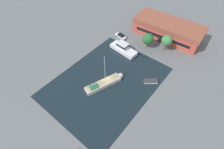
{
  "coord_description": "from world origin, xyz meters",
  "views": [
    {
      "loc": [
        22.92,
        -25.36,
        42.25
      ],
      "look_at": [
        0.0,
        2.73,
        1.0
      ],
      "focal_mm": 28.0,
      "sensor_mm": 36.0,
      "label": 1
    }
  ],
  "objects_px": {
    "quay_tree_near_building": "(148,39)",
    "sailboat_moored": "(104,84)",
    "warehouse_building": "(168,29)",
    "motor_cruiser": "(123,49)",
    "quay_tree_by_water": "(167,40)",
    "small_dinghy": "(151,81)",
    "parked_car": "(121,36)"
  },
  "relations": [
    {
      "from": "sailboat_moored",
      "to": "warehouse_building",
      "type": "bearing_deg",
      "value": 104.72
    },
    {
      "from": "sailboat_moored",
      "to": "quay_tree_near_building",
      "type": "bearing_deg",
      "value": 108.2
    },
    {
      "from": "parked_car",
      "to": "sailboat_moored",
      "type": "bearing_deg",
      "value": -147.64
    },
    {
      "from": "quay_tree_near_building",
      "to": "parked_car",
      "type": "bearing_deg",
      "value": -171.71
    },
    {
      "from": "quay_tree_near_building",
      "to": "sailboat_moored",
      "type": "xyz_separation_m",
      "value": [
        -0.58,
        -23.76,
        -3.02
      ]
    },
    {
      "from": "quay_tree_near_building",
      "to": "small_dinghy",
      "type": "xyz_separation_m",
      "value": [
        9.9,
        -13.55,
        -3.42
      ]
    },
    {
      "from": "quay_tree_near_building",
      "to": "parked_car",
      "type": "distance_m",
      "value": 11.43
    },
    {
      "from": "warehouse_building",
      "to": "quay_tree_by_water",
      "type": "xyz_separation_m",
      "value": [
        3.58,
        -8.42,
        1.37
      ]
    },
    {
      "from": "warehouse_building",
      "to": "sailboat_moored",
      "type": "xyz_separation_m",
      "value": [
        -2.97,
        -34.7,
        -2.34
      ]
    },
    {
      "from": "sailboat_moored",
      "to": "motor_cruiser",
      "type": "distance_m",
      "value": 16.92
    },
    {
      "from": "quay_tree_near_building",
      "to": "quay_tree_by_water",
      "type": "relative_size",
      "value": 0.92
    },
    {
      "from": "quay_tree_near_building",
      "to": "motor_cruiser",
      "type": "xyz_separation_m",
      "value": [
        -5.29,
        -7.51,
        -2.47
      ]
    },
    {
      "from": "quay_tree_by_water",
      "to": "small_dinghy",
      "type": "height_order",
      "value": "quay_tree_by_water"
    },
    {
      "from": "motor_cruiser",
      "to": "quay_tree_near_building",
      "type": "bearing_deg",
      "value": -30.43
    },
    {
      "from": "warehouse_building",
      "to": "parked_car",
      "type": "bearing_deg",
      "value": -140.64
    },
    {
      "from": "warehouse_building",
      "to": "small_dinghy",
      "type": "height_order",
      "value": "warehouse_building"
    },
    {
      "from": "warehouse_building",
      "to": "quay_tree_near_building",
      "type": "distance_m",
      "value": 11.22
    },
    {
      "from": "warehouse_building",
      "to": "small_dinghy",
      "type": "xyz_separation_m",
      "value": [
        7.52,
        -24.49,
        -2.73
      ]
    },
    {
      "from": "quay_tree_by_water",
      "to": "parked_car",
      "type": "height_order",
      "value": "quay_tree_by_water"
    },
    {
      "from": "parked_car",
      "to": "motor_cruiser",
      "type": "height_order",
      "value": "motor_cruiser"
    },
    {
      "from": "sailboat_moored",
      "to": "small_dinghy",
      "type": "xyz_separation_m",
      "value": [
        10.49,
        10.21,
        -0.4
      ]
    },
    {
      "from": "quay_tree_by_water",
      "to": "small_dinghy",
      "type": "bearing_deg",
      "value": -76.22
    },
    {
      "from": "quay_tree_near_building",
      "to": "sailboat_moored",
      "type": "distance_m",
      "value": 23.96
    },
    {
      "from": "warehouse_building",
      "to": "quay_tree_near_building",
      "type": "relative_size",
      "value": 4.59
    },
    {
      "from": "quay_tree_near_building",
      "to": "small_dinghy",
      "type": "relative_size",
      "value": 1.32
    },
    {
      "from": "quay_tree_by_water",
      "to": "sailboat_moored",
      "type": "height_order",
      "value": "sailboat_moored"
    },
    {
      "from": "motor_cruiser",
      "to": "small_dinghy",
      "type": "height_order",
      "value": "motor_cruiser"
    },
    {
      "from": "quay_tree_near_building",
      "to": "sailboat_moored",
      "type": "bearing_deg",
      "value": -91.41
    },
    {
      "from": "quay_tree_by_water",
      "to": "sailboat_moored",
      "type": "relative_size",
      "value": 0.51
    },
    {
      "from": "warehouse_building",
      "to": "motor_cruiser",
      "type": "distance_m",
      "value": 20.07
    },
    {
      "from": "motor_cruiser",
      "to": "sailboat_moored",
      "type": "bearing_deg",
      "value": -159.12
    },
    {
      "from": "quay_tree_by_water",
      "to": "motor_cruiser",
      "type": "relative_size",
      "value": 0.6
    }
  ]
}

